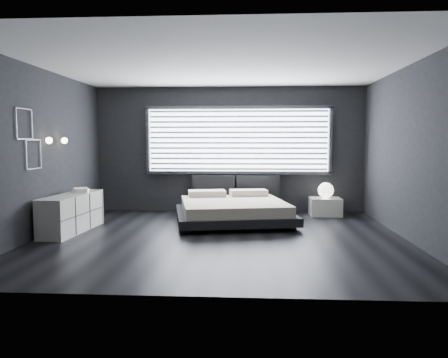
{
  "coord_description": "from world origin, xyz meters",
  "views": [
    {
      "loc": [
        0.48,
        -7.07,
        1.58
      ],
      "look_at": [
        0.0,
        0.85,
        0.9
      ],
      "focal_mm": 35.0,
      "sensor_mm": 36.0,
      "label": 1
    }
  ],
  "objects": [
    {
      "name": "headboard",
      "position": [
        0.15,
        2.64,
        0.57
      ],
      "size": [
        1.96,
        0.16,
        0.52
      ],
      "color": "black",
      "rests_on": "ground"
    },
    {
      "name": "dresser",
      "position": [
        -2.65,
        0.34,
        0.33
      ],
      "size": [
        0.58,
        1.68,
        0.66
      ],
      "color": "silver",
      "rests_on": "ground"
    },
    {
      "name": "sconce_far",
      "position": [
        -2.88,
        0.65,
        1.6
      ],
      "size": [
        0.18,
        0.11,
        0.11
      ],
      "color": "silver",
      "rests_on": "ground"
    },
    {
      "name": "wall_art_lower",
      "position": [
        -2.98,
        -0.3,
        1.38
      ],
      "size": [
        0.01,
        0.48,
        0.48
      ],
      "color": "#47474C",
      "rests_on": "ground"
    },
    {
      "name": "bed",
      "position": [
        0.14,
        1.37,
        0.26
      ],
      "size": [
        2.52,
        2.45,
        0.56
      ],
      "color": "black",
      "rests_on": "ground"
    },
    {
      "name": "sconce_near",
      "position": [
        -2.88,
        0.05,
        1.6
      ],
      "size": [
        0.18,
        0.11,
        0.11
      ],
      "color": "silver",
      "rests_on": "ground"
    },
    {
      "name": "window",
      "position": [
        0.2,
        2.7,
        1.61
      ],
      "size": [
        4.14,
        0.09,
        1.52
      ],
      "color": "white",
      "rests_on": "ground"
    },
    {
      "name": "book_stack",
      "position": [
        -2.62,
        0.68,
        0.7
      ],
      "size": [
        0.37,
        0.43,
        0.08
      ],
      "color": "white",
      "rests_on": "dresser"
    },
    {
      "name": "nightstand",
      "position": [
        2.09,
        2.33,
        0.19
      ],
      "size": [
        0.65,
        0.55,
        0.38
      ],
      "primitive_type": "cube",
      "rotation": [
        0.0,
        0.0,
        0.01
      ],
      "color": "silver",
      "rests_on": "ground"
    },
    {
      "name": "wall_art_upper",
      "position": [
        -2.98,
        -0.55,
        1.85
      ],
      "size": [
        0.01,
        0.48,
        0.48
      ],
      "color": "#47474C",
      "rests_on": "ground"
    },
    {
      "name": "room",
      "position": [
        0.0,
        0.0,
        1.4
      ],
      "size": [
        6.04,
        6.0,
        2.8
      ],
      "color": "black",
      "rests_on": "ground"
    },
    {
      "name": "orb_lamp",
      "position": [
        2.09,
        2.33,
        0.54
      ],
      "size": [
        0.33,
        0.33,
        0.33
      ],
      "primitive_type": "sphere",
      "color": "white",
      "rests_on": "nightstand"
    }
  ]
}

